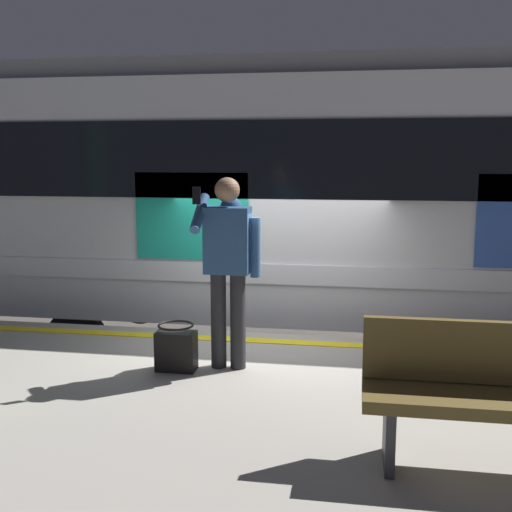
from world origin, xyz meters
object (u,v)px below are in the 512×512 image
at_px(train_carriage, 359,190).
at_px(handbag, 176,349).
at_px(passenger, 228,257).
at_px(bench, 506,392).

height_order(train_carriage, handbag, train_carriage).
xyz_separation_m(train_carriage, handbag, (1.59, 3.44, -1.25)).
distance_m(train_carriage, handbag, 4.00).
xyz_separation_m(passenger, bench, (-2.05, 1.54, -0.53)).
height_order(passenger, bench, passenger).
xyz_separation_m(passenger, handbag, (0.45, 0.16, -0.83)).
bearing_deg(handbag, bench, 151.20).
distance_m(passenger, handbag, 0.95).
bearing_deg(passenger, train_carriage, -109.20).
xyz_separation_m(train_carriage, bench, (-0.91, 4.82, -0.96)).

